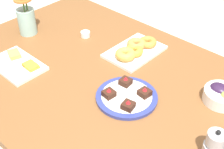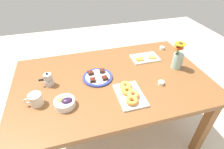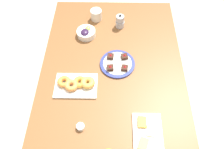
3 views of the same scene
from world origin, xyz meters
TOP-DOWN VIEW (x-y plane):
  - ground_plane at (0.00, 0.00)m, footprint 6.00×6.00m
  - dining_table at (0.00, 0.00)m, footprint 1.60×1.00m
  - coffee_mug at (0.59, 0.14)m, footprint 0.13×0.09m
  - grape_bowl at (0.39, 0.21)m, footprint 0.14×0.14m
  - cheese_platter at (-0.39, -0.21)m, footprint 0.26×0.17m
  - croissant_platter at (-0.07, 0.23)m, footprint 0.19×0.28m
  - jam_cup_honey at (-0.36, 0.18)m, footprint 0.05×0.05m
  - jam_cup_berry at (-0.64, -0.34)m, footprint 0.05×0.05m
  - dessert_plate at (0.11, -0.04)m, footprint 0.25×0.25m
  - flower_vase at (-0.60, -0.00)m, footprint 0.11×0.11m
  - moka_pot at (0.50, -0.06)m, footprint 0.11×0.07m

SIDE VIEW (x-z plane):
  - ground_plane at x=0.00m, z-range 0.00..0.00m
  - dining_table at x=0.00m, z-range 0.28..1.02m
  - cheese_platter at x=-0.39m, z-range 0.73..0.77m
  - dessert_plate at x=0.11m, z-range 0.72..0.78m
  - jam_cup_honey at x=-0.36m, z-range 0.74..0.77m
  - jam_cup_berry at x=-0.64m, z-range 0.74..0.77m
  - croissant_platter at x=-0.07m, z-range 0.74..0.79m
  - grape_bowl at x=0.39m, z-range 0.74..0.80m
  - coffee_mug at x=0.59m, z-range 0.74..0.83m
  - moka_pot at x=0.50m, z-range 0.73..0.85m
  - flower_vase at x=-0.60m, z-range 0.70..0.95m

